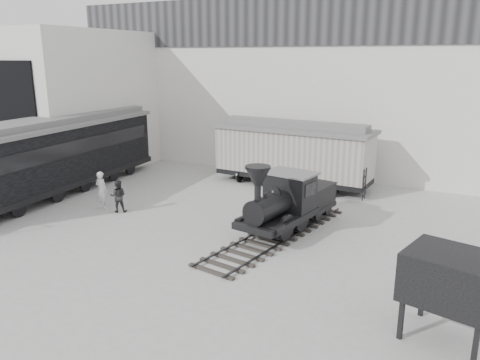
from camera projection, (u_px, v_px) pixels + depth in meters
The scene contains 9 objects.
ground at pixel (186, 257), 17.87m from camera, with size 90.00×90.00×0.00m, color #9E9E9B.
north_wall at pixel (312, 87), 29.44m from camera, with size 34.00×2.51×11.00m.
west_pavilion at pixel (82, 101), 31.55m from camera, with size 7.00×12.11×9.00m.
locomotive at pixel (286, 205), 20.17m from camera, with size 3.58×9.41×3.25m.
boxcar at pixel (293, 152), 27.29m from camera, with size 9.51×3.51×3.83m.
passenger_coach at pixel (60, 154), 25.87m from camera, with size 4.02×14.84×3.93m.
visitor_a at pixel (102, 190), 23.29m from camera, with size 0.70×0.46×1.91m, color silver.
visitor_b at pixel (118, 196), 22.80m from camera, with size 0.78×0.61×1.61m, color #2A2A2B.
coal_hopper at pixel (451, 284), 12.26m from camera, with size 2.67×2.37×2.48m.
Camera 1 is at (9.17, -13.90, 7.41)m, focal length 35.00 mm.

